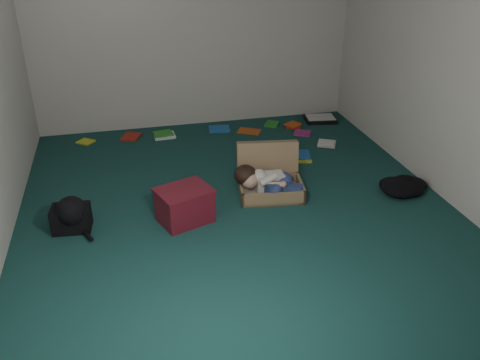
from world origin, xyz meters
name	(u,v)px	position (x,y,z in m)	size (l,w,h in m)	color
floor	(236,206)	(0.00, 0.00, 0.00)	(4.50, 4.50, 0.00)	#16413D
wall_back	(194,23)	(0.00, 2.25, 1.30)	(4.50, 4.50, 0.00)	silver
wall_front	(350,200)	(0.00, -2.25, 1.30)	(4.50, 4.50, 0.00)	silver
wall_right	(448,57)	(2.00, 0.00, 1.30)	(4.50, 4.50, 0.00)	silver
suitcase	(269,178)	(0.40, 0.24, 0.14)	(0.70, 0.69, 0.45)	#937651
person	(267,181)	(0.33, 0.09, 0.18)	(0.65, 0.39, 0.28)	silver
maroon_bin	(185,205)	(-0.51, -0.15, 0.16)	(0.56, 0.50, 0.32)	maroon
backpack	(71,217)	(-1.49, -0.06, 0.12)	(0.40, 0.32, 0.24)	black
clothing_pile	(404,185)	(1.70, -0.11, 0.07)	(0.44, 0.36, 0.14)	black
paper_tray	(320,119)	(1.63, 1.95, 0.03)	(0.45, 0.36, 0.06)	black
book_scatter	(235,136)	(0.38, 1.69, 0.01)	(3.05, 1.35, 0.02)	yellow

